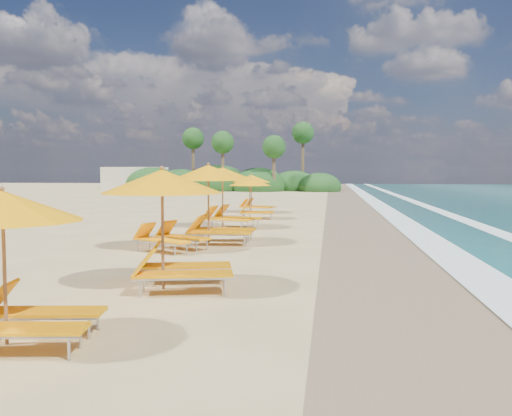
{
  "coord_description": "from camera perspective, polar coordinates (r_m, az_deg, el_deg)",
  "views": [
    {
      "loc": [
        2.24,
        -16.0,
        2.33
      ],
      "look_at": [
        0.0,
        0.0,
        1.2
      ],
      "focal_mm": 37.32,
      "sensor_mm": 36.0,
      "label": 1
    }
  ],
  "objects": [
    {
      "name": "station_2",
      "position": [
        10.54,
        -8.98,
        -1.33
      ],
      "size": [
        2.98,
        2.87,
        2.43
      ],
      "rotation": [
        0.0,
        0.0,
        0.23
      ],
      "color": "olive",
      "rests_on": "ground"
    },
    {
      "name": "station_4",
      "position": [
        17.12,
        -4.47,
        1.06
      ],
      "size": [
        2.8,
        2.59,
        2.6
      ],
      "rotation": [
        0.0,
        0.0,
        0.01
      ],
      "color": "olive",
      "rests_on": "ground"
    },
    {
      "name": "station_1",
      "position": [
        7.78,
        -24.29,
        -4.75
      ],
      "size": [
        2.51,
        2.39,
        2.13
      ],
      "rotation": [
        0.0,
        0.0,
        0.15
      ],
      "color": "olive",
      "rests_on": "ground"
    },
    {
      "name": "surf_foam",
      "position": [
        16.77,
        23.37,
        -4.22
      ],
      "size": [
        4.0,
        160.0,
        0.01
      ],
      "color": "white",
      "rests_on": "ground"
    },
    {
      "name": "ground",
      "position": [
        16.33,
        0.0,
        -4.21
      ],
      "size": [
        160.0,
        160.0,
        0.0
      ],
      "primitive_type": "plane",
      "color": "tan",
      "rests_on": "ground"
    },
    {
      "name": "beach_building",
      "position": [
        68.44,
        -12.8,
        3.12
      ],
      "size": [
        7.0,
        5.0,
        2.8
      ],
      "primitive_type": "cube",
      "color": "beige",
      "rests_on": "ground"
    },
    {
      "name": "station_5",
      "position": [
        21.67,
        -3.15,
        1.6
      ],
      "size": [
        3.21,
        3.13,
        2.54
      ],
      "rotation": [
        0.0,
        0.0,
        -0.3
      ],
      "color": "olive",
      "rests_on": "ground"
    },
    {
      "name": "wet_sand",
      "position": [
        16.27,
        14.14,
        -4.34
      ],
      "size": [
        4.0,
        160.0,
        0.01
      ],
      "primitive_type": "cube",
      "color": "#7C674A",
      "rests_on": "ground"
    },
    {
      "name": "station_7",
      "position": [
        29.51,
        -0.2,
        1.84
      ],
      "size": [
        2.64,
        2.54,
        2.18
      ],
      "rotation": [
        0.0,
        0.0,
        -0.21
      ],
      "color": "olive",
      "rests_on": "ground"
    },
    {
      "name": "station_6",
      "position": [
        25.78,
        -0.31,
        1.4
      ],
      "size": [
        2.35,
        2.2,
        2.07
      ],
      "rotation": [
        0.0,
        0.0,
        0.08
      ],
      "color": "olive",
      "rests_on": "ground"
    },
    {
      "name": "station_3",
      "position": [
        15.73,
        -9.53,
        0.15
      ],
      "size": [
        3.04,
        3.04,
        2.3
      ],
      "rotation": [
        0.0,
        0.0,
        -0.47
      ],
      "color": "olive",
      "rests_on": "ground"
    },
    {
      "name": "treeline",
      "position": [
        62.72,
        -3.24,
        2.77
      ],
      "size": [
        25.8,
        8.8,
        9.74
      ],
      "color": "#163D14",
      "rests_on": "ground"
    }
  ]
}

